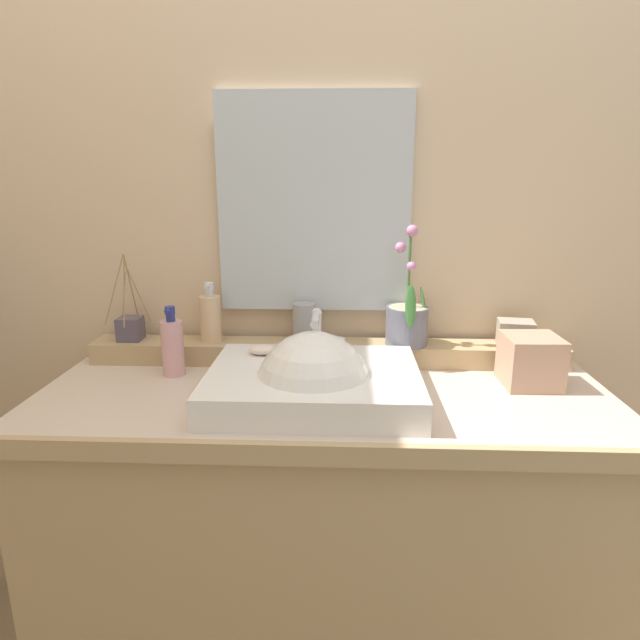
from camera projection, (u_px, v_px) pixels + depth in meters
wall_back at (329, 184)px, 1.54m from camera, size 3.08×0.20×2.61m
vanity_cabinet at (324, 539)px, 1.40m from camera, size 1.37×0.56×0.83m
back_ledge at (327, 352)px, 1.48m from camera, size 1.29×0.11×0.06m
sink_basin at (314, 386)px, 1.23m from camera, size 0.48×0.38×0.28m
soap_bar at (263, 350)px, 1.33m from camera, size 0.07×0.04×0.02m
potted_plant at (407, 320)px, 1.44m from camera, size 0.11×0.13×0.32m
soap_dispenser at (210, 317)px, 1.48m from camera, size 0.06×0.06×0.16m
tumbler_cup at (304, 322)px, 1.48m from camera, size 0.06×0.06×0.10m
reed_diffuser at (130, 327)px, 1.49m from camera, size 0.11×0.12×0.24m
trinket_box at (515, 334)px, 1.44m from camera, size 0.10×0.09×0.07m
lotion_bottle at (173, 346)px, 1.38m from camera, size 0.06×0.06×0.18m
tissue_box at (530, 361)px, 1.31m from camera, size 0.13×0.13×0.12m
mirror at (314, 204)px, 1.44m from camera, size 0.52×0.02×0.58m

